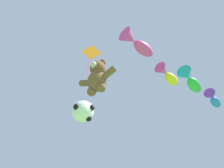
{
  "coord_description": "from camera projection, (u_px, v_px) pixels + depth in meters",
  "views": [
    {
      "loc": [
        3.8,
        0.58,
        1.48
      ],
      "look_at": [
        0.45,
        6.04,
        7.62
      ],
      "focal_mm": 35.0,
      "sensor_mm": 36.0,
      "label": 1
    }
  ],
  "objects": [
    {
      "name": "fish_kite_magenta",
      "position": [
        137.0,
        43.0,
        10.85
      ],
      "size": [
        1.25,
        2.11,
        0.79
      ],
      "color": "#E53F9E"
    },
    {
      "name": "soccer_ball_kite",
      "position": [
        83.0,
        111.0,
        8.95
      ],
      "size": [
        1.02,
        1.01,
        0.94
      ],
      "color": "white"
    },
    {
      "name": "fish_kite_cobalt",
      "position": [
        213.0,
        99.0,
        13.92
      ],
      "size": [
        0.81,
        1.79,
        0.7
      ],
      "color": "blue"
    },
    {
      "name": "teddy_bear_kite",
      "position": [
        97.0,
        77.0,
        10.04
      ],
      "size": [
        2.0,
        0.88,
        2.03
      ],
      "color": "brown"
    },
    {
      "name": "fish_kite_goldfin",
      "position": [
        167.0,
        75.0,
        11.6
      ],
      "size": [
        0.89,
        1.81,
        0.65
      ],
      "color": "yellow"
    },
    {
      "name": "fish_kite_emerald",
      "position": [
        191.0,
        80.0,
        13.11
      ],
      "size": [
        1.01,
        2.28,
        0.86
      ],
      "color": "green"
    },
    {
      "name": "diamond_kite",
      "position": [
        92.0,
        54.0,
        13.06
      ],
      "size": [
        0.97,
        0.79,
        2.65
      ],
      "color": "orange"
    }
  ]
}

